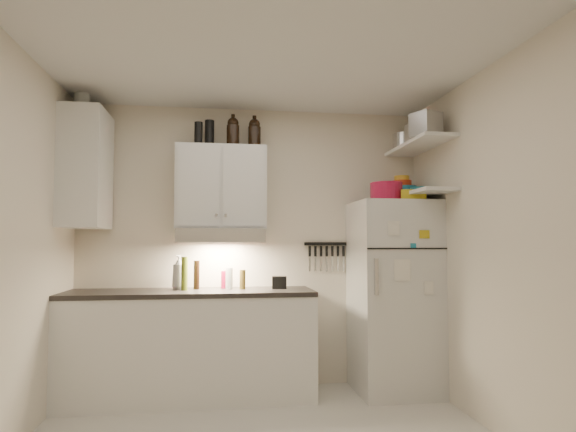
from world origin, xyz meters
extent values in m
cube|color=silver|center=(0.00, 0.00, 2.61)|extent=(3.20, 3.00, 0.02)
cube|color=beige|center=(0.00, 1.51, 1.30)|extent=(3.20, 0.02, 2.60)
cube|color=beige|center=(1.61, 0.00, 1.30)|extent=(0.02, 3.00, 2.60)
cube|color=white|center=(-0.55, 1.20, 0.44)|extent=(2.10, 0.60, 0.88)
cube|color=#282422|center=(-0.55, 1.20, 0.90)|extent=(2.10, 0.62, 0.04)
cube|color=white|center=(-0.30, 1.33, 1.83)|extent=(0.80, 0.33, 0.75)
cube|color=white|center=(-1.44, 1.20, 1.95)|extent=(0.33, 0.55, 1.00)
cube|color=silver|center=(-0.30, 1.27, 1.39)|extent=(0.76, 0.46, 0.12)
cube|color=silver|center=(1.25, 1.16, 0.85)|extent=(0.70, 0.68, 1.70)
cube|color=white|center=(1.45, 1.02, 2.20)|extent=(0.30, 0.95, 0.03)
cube|color=white|center=(1.45, 1.02, 1.76)|extent=(0.30, 0.95, 0.03)
cube|color=black|center=(0.70, 1.49, 1.32)|extent=(0.42, 0.02, 0.03)
cylinder|color=#A91338|center=(1.17, 1.09, 1.78)|extent=(0.30, 0.30, 0.17)
cube|color=gold|center=(1.38, 1.00, 1.74)|extent=(0.28, 0.32, 0.09)
cylinder|color=silver|center=(1.37, 1.12, 1.76)|extent=(0.08, 0.08, 0.11)
cylinder|color=silver|center=(1.47, 1.38, 2.30)|extent=(0.29, 0.29, 0.17)
cube|color=#AAAAAD|center=(1.43, 1.01, 2.30)|extent=(0.18, 0.16, 0.18)
cube|color=#AAAAAD|center=(1.39, 0.74, 2.32)|extent=(0.27, 0.27, 0.20)
cylinder|color=teal|center=(1.43, 1.32, 1.82)|extent=(0.23, 0.23, 0.09)
cylinder|color=red|center=(1.41, 1.33, 1.89)|extent=(0.18, 0.18, 0.06)
cylinder|color=gold|center=(1.41, 1.33, 1.94)|extent=(0.14, 0.14, 0.05)
cylinder|color=teal|center=(1.51, 1.10, 1.80)|extent=(0.26, 0.26, 0.06)
cylinder|color=black|center=(-0.41, 1.37, 2.32)|extent=(0.11, 0.11, 0.25)
cylinder|color=black|center=(-0.51, 1.29, 2.31)|extent=(0.09, 0.09, 0.21)
cylinder|color=silver|center=(-1.49, 1.21, 2.54)|extent=(0.16, 0.16, 0.17)
imported|color=white|center=(-0.66, 1.30, 1.09)|extent=(0.17, 0.17, 0.34)
cylinder|color=brown|center=(-0.11, 1.25, 1.00)|extent=(0.07, 0.07, 0.17)
cylinder|color=#58691A|center=(-0.61, 1.21, 1.06)|extent=(0.06, 0.06, 0.29)
cylinder|color=black|center=(-0.51, 1.29, 1.05)|extent=(0.05, 0.05, 0.25)
cylinder|color=silver|center=(-0.22, 1.27, 1.01)|extent=(0.06, 0.06, 0.19)
cylinder|color=#A91338|center=(-0.26, 1.35, 1.00)|extent=(0.08, 0.08, 0.15)
cube|color=black|center=(0.22, 1.25, 0.97)|extent=(0.14, 0.11, 0.11)
camera|label=1|loc=(-0.30, -3.04, 1.32)|focal=30.00mm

